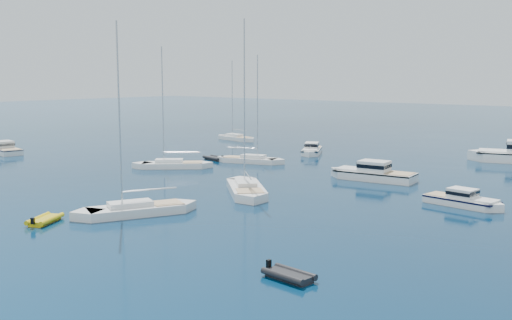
{
  "coord_description": "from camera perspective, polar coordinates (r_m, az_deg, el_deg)",
  "views": [
    {
      "loc": [
        41.38,
        -20.74,
        10.75
      ],
      "look_at": [
        2.85,
        25.71,
        2.2
      ],
      "focal_mm": 41.8,
      "sensor_mm": 36.0,
      "label": 1
    }
  ],
  "objects": [
    {
      "name": "sailboat_mid_l",
      "position": [
        70.77,
        -7.98,
        -0.75
      ],
      "size": [
        9.09,
        8.62,
        14.62
      ],
      "primitive_type": null,
      "rotation": [
        0.0,
        0.0,
        2.31
      ],
      "color": "white",
      "rests_on": "ground"
    },
    {
      "name": "sailboat_fore",
      "position": [
        47.64,
        -11.42,
        -5.14
      ],
      "size": [
        6.82,
        10.65,
        15.38
      ],
      "primitive_type": null,
      "rotation": [
        0.0,
        0.0,
        2.71
      ],
      "color": "silver",
      "rests_on": "ground"
    },
    {
      "name": "tender_grey_far",
      "position": [
        76.97,
        -3.98,
        0.02
      ],
      "size": [
        3.71,
        2.51,
        0.95
      ],
      "primitive_type": null,
      "rotation": [
        0.0,
        0.0,
        1.38
      ],
      "color": "black",
      "rests_on": "ground"
    },
    {
      "name": "tender_grey_near",
      "position": [
        32.42,
        3.17,
        -11.32
      ],
      "size": [
        3.12,
        1.97,
        0.95
      ],
      "primitive_type": null,
      "rotation": [
        0.0,
        0.0,
        4.62
      ],
      "color": "black",
      "rests_on": "ground"
    },
    {
      "name": "sailboat_mid_r",
      "position": [
        55.05,
        -0.96,
        -3.2
      ],
      "size": [
        10.25,
        9.73,
        16.49
      ],
      "primitive_type": null,
      "rotation": [
        0.0,
        0.0,
        0.83
      ],
      "color": "silver",
      "rests_on": "ground"
    },
    {
      "name": "motor_cruiser_horizon",
      "position": [
        82.99,
        5.34,
        0.59
      ],
      "size": [
        5.77,
        7.96,
        2.04
      ],
      "primitive_type": null,
      "rotation": [
        0.0,
        0.0,
        3.64
      ],
      "color": "white",
      "rests_on": "ground"
    },
    {
      "name": "sailboat_far_l",
      "position": [
        100.57,
        -1.93,
        1.92
      ],
      "size": [
        9.63,
        3.91,
        13.76
      ],
      "primitive_type": null,
      "rotation": [
        0.0,
        0.0,
        1.41
      ],
      "color": "white",
      "rests_on": "ground"
    },
    {
      "name": "motor_cruiser_far_r",
      "position": [
        52.6,
        19.24,
        -4.19
      ],
      "size": [
        7.43,
        3.13,
        1.89
      ],
      "primitive_type": null,
      "rotation": [
        0.0,
        0.0,
        4.58
      ],
      "color": "silver",
      "rests_on": "ground"
    },
    {
      "name": "tender_yellow",
      "position": [
        46.87,
        -19.54,
        -5.67
      ],
      "size": [
        3.11,
        3.67,
        0.95
      ],
      "primitive_type": null,
      "rotation": [
        0.0,
        0.0,
        0.5
      ],
      "color": "gold",
      "rests_on": "ground"
    },
    {
      "name": "ground",
      "position": [
        47.52,
        -23.18,
        -5.68
      ],
      "size": [
        400.0,
        400.0,
        0.0
      ],
      "primitive_type": "plane",
      "color": "navy",
      "rests_on": "ground"
    },
    {
      "name": "motor_cruiser_centre",
      "position": [
        63.25,
        11.04,
        -1.87
      ],
      "size": [
        10.14,
        4.14,
        2.59
      ],
      "primitive_type": null,
      "rotation": [
        0.0,
        0.0,
        1.69
      ],
      "color": "silver",
      "rests_on": "ground"
    },
    {
      "name": "motor_cruiser_far_l",
      "position": [
        90.31,
        -22.91,
        0.59
      ],
      "size": [
        8.97,
        4.11,
        2.27
      ],
      "primitive_type": null,
      "rotation": [
        0.0,
        0.0,
        1.39
      ],
      "color": "silver",
      "rests_on": "ground"
    },
    {
      "name": "sailboat_centre",
      "position": [
        74.3,
        -0.54,
        -0.25
      ],
      "size": [
        9.66,
        5.43,
        13.8
      ],
      "primitive_type": null,
      "rotation": [
        0.0,
        0.0,
        5.05
      ],
      "color": "silver",
      "rests_on": "ground"
    }
  ]
}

